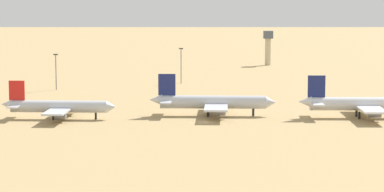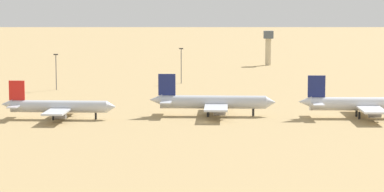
# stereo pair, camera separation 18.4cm
# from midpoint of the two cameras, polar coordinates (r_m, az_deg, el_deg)

# --- Properties ---
(ground) EXTENTS (4000.00, 4000.00, 0.00)m
(ground) POSITION_cam_midpoint_polar(r_m,az_deg,el_deg) (253.25, 0.84, -1.78)
(ground) COLOR tan
(parked_jet_red_2) EXTENTS (35.77, 30.01, 11.83)m
(parked_jet_red_2) POSITION_cam_midpoint_polar(r_m,az_deg,el_deg) (262.38, -9.05, -0.71)
(parked_jet_red_2) COLOR silver
(parked_jet_red_2) RESTS_ON ground
(parked_jet_navy_3) EXTENTS (39.97, 33.49, 13.23)m
(parked_jet_navy_3) POSITION_cam_midpoint_polar(r_m,az_deg,el_deg) (266.21, 1.33, -0.42)
(parked_jet_navy_3) COLOR silver
(parked_jet_navy_3) RESTS_ON ground
(parked_jet_navy_4) EXTENTS (39.79, 33.25, 13.19)m
(parked_jet_navy_4) POSITION_cam_midpoint_polar(r_m,az_deg,el_deg) (267.03, 11.37, -0.53)
(parked_jet_navy_4) COLOR silver
(parked_jet_navy_4) RESTS_ON ground
(control_tower) EXTENTS (5.20, 5.20, 18.62)m
(control_tower) POSITION_cam_midpoint_polar(r_m,az_deg,el_deg) (460.16, 5.14, 3.48)
(control_tower) COLOR #C6B793
(control_tower) RESTS_ON ground
(light_pole_west) EXTENTS (1.80, 0.50, 14.49)m
(light_pole_west) POSITION_cam_midpoint_polar(r_m,az_deg,el_deg) (343.10, -9.18, 1.81)
(light_pole_west) COLOR #59595E
(light_pole_west) RESTS_ON ground
(light_pole_mid) EXTENTS (1.80, 0.50, 15.29)m
(light_pole_mid) POSITION_cam_midpoint_polar(r_m,az_deg,el_deg) (363.56, -0.76, 2.24)
(light_pole_mid) COLOR #59595E
(light_pole_mid) RESTS_ON ground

